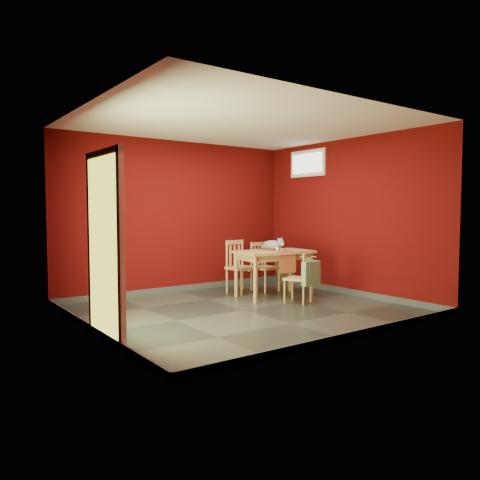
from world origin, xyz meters
TOP-DOWN VIEW (x-y plane):
  - ground at (0.00, 0.00)m, footprint 4.50×4.50m
  - room_shell at (0.00, 0.00)m, footprint 4.50×4.50m
  - doorway at (-2.23, -0.40)m, footprint 0.06×1.01m
  - window at (2.23, 1.00)m, footprint 0.05×0.90m
  - outlet_plate at (1.60, 1.99)m, footprint 0.08×0.02m
  - dining_table at (1.05, 0.57)m, footprint 1.32×0.86m
  - table_runner at (1.05, 0.45)m, footprint 0.40×0.73m
  - chair_far_left at (0.81, 1.22)m, footprint 0.49×0.49m
  - chair_far_right at (1.29, 1.14)m, footprint 0.45×0.45m
  - chair_near at (1.05, -0.07)m, footprint 0.49×0.49m
  - tote_bag at (1.10, -0.26)m, footprint 0.32×0.19m
  - cat at (1.10, 0.67)m, footprint 0.38×0.52m
  - picture_frame at (2.19, 1.56)m, footprint 0.23×0.48m

SIDE VIEW (x-z plane):
  - ground at x=0.00m, z-range 0.00..0.00m
  - room_shell at x=0.00m, z-range -2.20..2.30m
  - picture_frame at x=2.19m, z-range 0.00..0.46m
  - outlet_plate at x=1.60m, z-range 0.24..0.36m
  - chair_near at x=1.05m, z-range 0.01..0.80m
  - chair_far_right at x=1.29m, z-range 0.01..0.89m
  - chair_far_left at x=0.81m, z-range 0.01..0.94m
  - tote_bag at x=1.10m, z-range 0.26..0.71m
  - dining_table at x=1.05m, z-range 0.29..1.08m
  - table_runner at x=1.05m, z-range 0.56..0.91m
  - cat at x=1.10m, z-range 0.78..1.02m
  - doorway at x=-2.23m, z-range 0.06..2.19m
  - window at x=2.23m, z-range 2.10..2.60m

